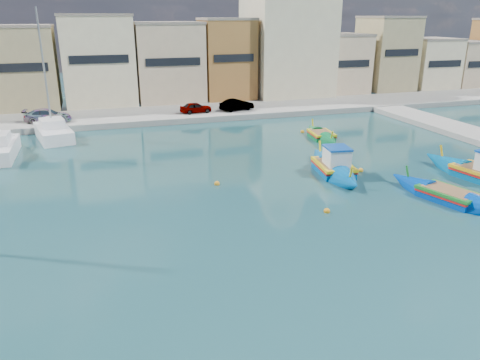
{
  "coord_description": "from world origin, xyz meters",
  "views": [
    {
      "loc": [
        -15.09,
        -18.76,
        10.55
      ],
      "look_at": [
        -7.23,
        6.0,
        1.4
      ],
      "focal_mm": 35.0,
      "sensor_mm": 36.0,
      "label": 1
    }
  ],
  "objects": [
    {
      "name": "ground",
      "position": [
        0.0,
        0.0,
        0.0
      ],
      "size": [
        160.0,
        160.0,
        0.0
      ],
      "primitive_type": "plane",
      "color": "#14393C",
      "rests_on": "ground"
    },
    {
      "name": "north_quay",
      "position": [
        0.0,
        32.0,
        0.3
      ],
      "size": [
        80.0,
        8.0,
        0.6
      ],
      "primitive_type": "cube",
      "color": "gray",
      "rests_on": "ground"
    },
    {
      "name": "north_townhouses",
      "position": [
        6.68,
        39.36,
        5.0
      ],
      "size": [
        83.2,
        7.87,
        10.19
      ],
      "color": "#CEB48F",
      "rests_on": "ground"
    },
    {
      "name": "church_block",
      "position": [
        10.0,
        40.0,
        8.41
      ],
      "size": [
        10.0,
        10.0,
        19.1
      ],
      "color": "beige",
      "rests_on": "ground"
    },
    {
      "name": "parked_cars",
      "position": [
        -10.02,
        30.5,
        1.22
      ],
      "size": [
        23.91,
        2.38,
        1.29
      ],
      "color": "#4C1919",
      "rests_on": "north_quay"
    },
    {
      "name": "luzzu_blue_cabin",
      "position": [
        0.71,
        9.14,
        0.38
      ],
      "size": [
        3.48,
        9.09,
        3.14
      ],
      "color": "#005AA6",
      "rests_on": "ground"
    },
    {
      "name": "luzzu_green",
      "position": [
        4.45,
        18.37,
        0.24
      ],
      "size": [
        2.62,
        7.17,
        2.21
      ],
      "color": "#0A7137",
      "rests_on": "ground"
    },
    {
      "name": "luzzu_blue_south",
      "position": [
        4.82,
        2.4,
        0.26
      ],
      "size": [
        4.27,
        8.76,
        2.47
      ],
      "color": "#003CA6",
      "rests_on": "ground"
    },
    {
      "name": "yacht_north",
      "position": [
        -19.1,
        27.6,
        0.48
      ],
      "size": [
        4.43,
        9.49,
        12.22
      ],
      "color": "white",
      "rests_on": "ground"
    },
    {
      "name": "yacht_midnorth",
      "position": [
        -22.57,
        22.63,
        0.5
      ],
      "size": [
        2.69,
        8.95,
        12.7
      ],
      "color": "white",
      "rests_on": "ground"
    },
    {
      "name": "mooring_buoys",
      "position": [
        2.35,
        6.51,
        0.08
      ],
      "size": [
        22.79,
        24.68,
        0.36
      ],
      "color": "orange",
      "rests_on": "ground"
    }
  ]
}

